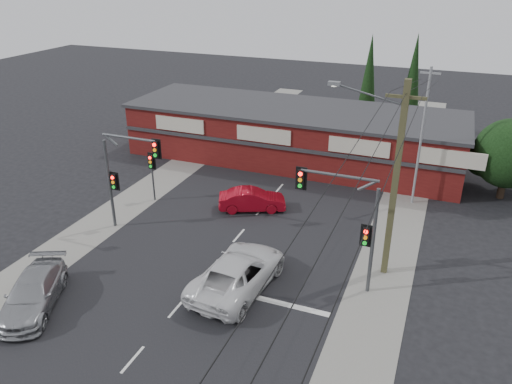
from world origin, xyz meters
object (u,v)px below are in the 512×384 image
at_px(red_sedan, 252,200).
at_px(silver_suv, 33,293).
at_px(white_suv, 238,272).
at_px(shop_building, 293,133).
at_px(utility_pole, 393,176).

bearing_deg(red_sedan, silver_suv, 133.03).
height_order(white_suv, red_sedan, white_suv).
xyz_separation_m(white_suv, shop_building, (-3.00, 18.03, 1.26)).
height_order(silver_suv, utility_pole, utility_pole).
distance_m(silver_suv, utility_pole, 17.69).
height_order(silver_suv, red_sedan, silver_suv).
relative_size(silver_suv, utility_pole, 0.52).
xyz_separation_m(white_suv, red_sedan, (-2.56, 8.15, -0.17)).
bearing_deg(silver_suv, shop_building, 52.60).
height_order(shop_building, utility_pole, utility_pole).
distance_m(shop_building, utility_pole, 17.15).
xyz_separation_m(silver_suv, red_sedan, (5.65, 13.03, -0.05)).
distance_m(red_sedan, utility_pole, 10.89).
distance_m(red_sedan, shop_building, 9.99).
height_order(white_suv, silver_suv, white_suv).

